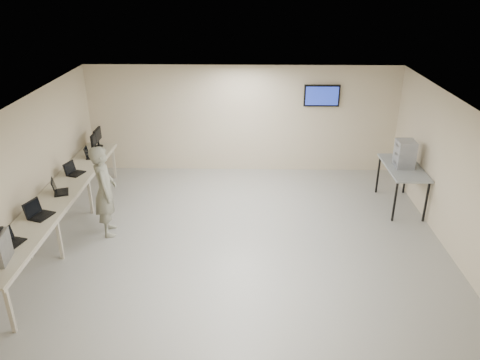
{
  "coord_description": "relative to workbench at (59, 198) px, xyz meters",
  "views": [
    {
      "loc": [
        0.17,
        -8.22,
        4.93
      ],
      "look_at": [
        0.0,
        0.2,
        1.15
      ],
      "focal_mm": 35.0,
      "sensor_mm": 36.0,
      "label": 1
    }
  ],
  "objects": [
    {
      "name": "laptop_4",
      "position": [
        0.0,
        2.0,
        0.14
      ],
      "size": [
        0.31,
        0.36,
        0.25
      ],
      "rotation": [
        0.0,
        0.0,
        0.14
      ],
      "color": "black",
      "rests_on": "workbench"
    },
    {
      "name": "workbench",
      "position": [
        0.0,
        0.0,
        0.0
      ],
      "size": [
        0.76,
        6.0,
        0.9
      ],
      "color": "beige",
      "rests_on": "ground"
    },
    {
      "name": "laptop_3",
      "position": [
        -0.04,
        1.0,
        0.15
      ],
      "size": [
        0.39,
        0.42,
        0.28
      ],
      "rotation": [
        0.0,
        0.0,
        -0.32
      ],
      "color": "black",
      "rests_on": "workbench"
    },
    {
      "name": "laptop_1",
      "position": [
        -0.01,
        -0.92,
        0.15
      ],
      "size": [
        0.44,
        0.47,
        0.31
      ],
      "rotation": [
        0.0,
        0.0,
        -0.32
      ],
      "color": "black",
      "rests_on": "workbench"
    },
    {
      "name": "monitor_far",
      "position": [
        -0.01,
        2.75,
        0.35
      ],
      "size": [
        0.21,
        0.47,
        0.46
      ],
      "color": "black",
      "rests_on": "workbench"
    },
    {
      "name": "storage_bins",
      "position": [
        7.17,
        1.39,
        0.45
      ],
      "size": [
        0.38,
        0.42,
        0.6
      ],
      "color": "#9CA1AA",
      "rests_on": "side_table"
    },
    {
      "name": "monitor_near",
      "position": [
        -0.01,
        2.49,
        0.33
      ],
      "size": [
        0.19,
        0.43,
        0.43
      ],
      "color": "black",
      "rests_on": "workbench"
    },
    {
      "name": "soldier",
      "position": [
        0.91,
        0.08,
        0.11
      ],
      "size": [
        0.62,
        0.78,
        1.88
      ],
      "primitive_type": "imported",
      "rotation": [
        0.0,
        0.0,
        1.85
      ],
      "color": "#636953",
      "rests_on": "ground"
    },
    {
      "name": "laptop_0",
      "position": [
        -0.07,
        -1.83,
        0.14
      ],
      "size": [
        0.35,
        0.38,
        0.26
      ],
      "rotation": [
        0.0,
        0.0,
        -0.25
      ],
      "color": "black",
      "rests_on": "workbench"
    },
    {
      "name": "side_table",
      "position": [
        7.19,
        1.39,
        0.08
      ],
      "size": [
        0.76,
        1.62,
        0.97
      ],
      "color": "gray",
      "rests_on": "ground"
    },
    {
      "name": "room",
      "position": [
        3.62,
        0.06,
        0.58
      ],
      "size": [
        8.01,
        7.01,
        2.81
      ],
      "color": "#9B9B9B",
      "rests_on": "ground"
    },
    {
      "name": "laptop_2",
      "position": [
        -0.01,
        0.06,
        0.15
      ],
      "size": [
        0.41,
        0.43,
        0.28
      ],
      "rotation": [
        0.0,
        0.0,
        0.34
      ],
      "color": "black",
      "rests_on": "workbench"
    }
  ]
}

